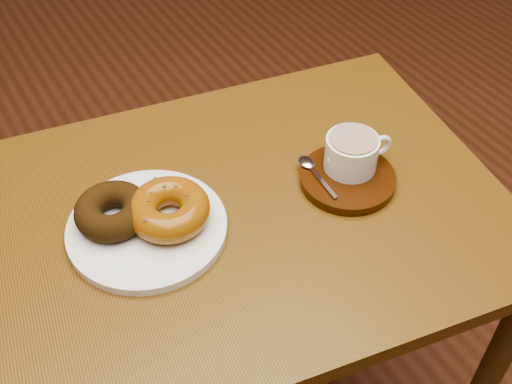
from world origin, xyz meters
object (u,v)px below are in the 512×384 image
coffee_cup (352,152)px  cafe_table (245,256)px  saucer (348,179)px  donut_plate (147,228)px

coffee_cup → cafe_table: bearing=-174.8°
saucer → cafe_table: bearing=167.1°
donut_plate → cafe_table: bearing=-11.2°
cafe_table → donut_plate: bearing=178.3°
cafe_table → saucer: 0.21m
saucer → donut_plate: bearing=167.9°
saucer → coffee_cup: size_ratio=1.37×
saucer → coffee_cup: (0.02, 0.01, 0.04)m
donut_plate → saucer: bearing=-12.1°
donut_plate → coffee_cup: coffee_cup is taller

